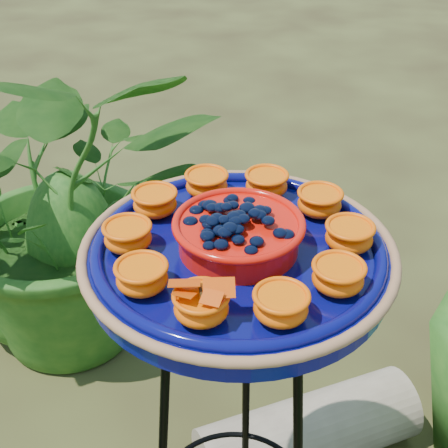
% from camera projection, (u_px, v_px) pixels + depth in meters
% --- Properties ---
extents(tripod_stand, '(0.33, 0.35, 0.88)m').
position_uv_depth(tripod_stand, '(236.00, 423.00, 1.12)').
color(tripod_stand, black).
rests_on(tripod_stand, ground).
extents(feeder_dish, '(0.47, 0.47, 0.10)m').
position_uv_depth(feeder_dish, '(238.00, 249.00, 0.91)').
color(feeder_dish, '#070955').
rests_on(feeder_dish, tripod_stand).
extents(driftwood_log, '(0.59, 0.48, 0.19)m').
position_uv_depth(driftwood_log, '(308.00, 433.00, 1.63)').
color(driftwood_log, tan).
rests_on(driftwood_log, ground).
extents(shrub_back_left, '(1.09, 1.01, 1.00)m').
position_uv_depth(shrub_back_left, '(66.00, 200.00, 1.84)').
color(shrub_back_left, '#184913').
rests_on(shrub_back_left, ground).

